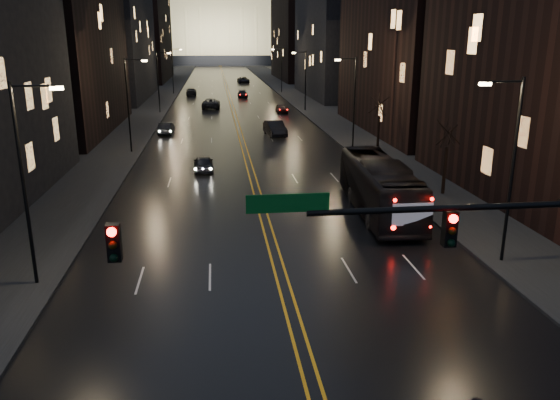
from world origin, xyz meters
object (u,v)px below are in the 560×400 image
object	(u,v)px
oncoming_car_a	(204,163)
oncoming_car_b	(166,128)
receding_car_a	(275,128)
traffic_signal	(530,242)
bus	(379,187)

from	to	relation	value
oncoming_car_a	oncoming_car_b	world-z (taller)	oncoming_car_b
receding_car_a	traffic_signal	bearing A→B (deg)	-94.24
traffic_signal	oncoming_car_a	distance (m)	33.21
traffic_signal	oncoming_car_b	world-z (taller)	traffic_signal
oncoming_car_a	traffic_signal	bearing A→B (deg)	105.82
bus	oncoming_car_b	world-z (taller)	bus
traffic_signal	oncoming_car_b	distance (m)	52.94
traffic_signal	bus	bearing A→B (deg)	85.71
bus	oncoming_car_a	world-z (taller)	bus
traffic_signal	bus	world-z (taller)	traffic_signal
traffic_signal	receding_car_a	world-z (taller)	traffic_signal
oncoming_car_a	oncoming_car_b	bearing A→B (deg)	-78.18
bus	receding_car_a	world-z (taller)	bus
traffic_signal	bus	distance (m)	19.05
bus	oncoming_car_b	distance (m)	35.76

